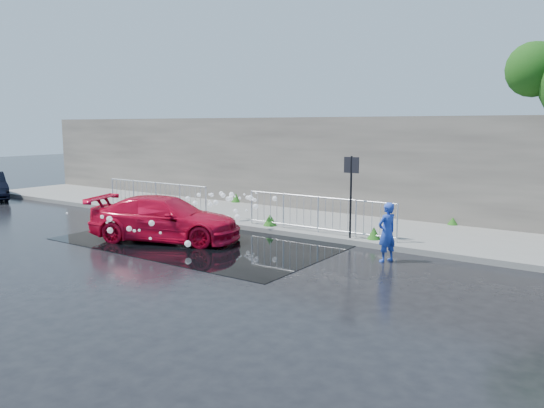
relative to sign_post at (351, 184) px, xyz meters
The scene contains 12 objects.
ground 5.50m from the sign_post, 143.57° to the right, with size 90.00×90.00×0.00m, color black.
pavement 4.90m from the sign_post, 155.66° to the left, with size 30.00×4.00×0.15m, color slate.
curb 4.51m from the sign_post, behind, with size 30.00×0.25×0.16m, color slate.
retaining_wall 5.87m from the sign_post, 135.69° to the left, with size 30.00×0.60×3.50m, color #524C45.
puddle 4.59m from the sign_post, 150.42° to the right, with size 8.00×5.00×0.01m, color black.
sign_post is the anchor object (origin of this frame).
railing_left 8.26m from the sign_post, behind, with size 5.05×0.05×1.10m.
railing_right 1.57m from the sign_post, 168.23° to the left, with size 5.05×0.05×1.10m.
weeds 5.03m from the sign_post, 164.17° to the left, with size 12.17×3.93×0.40m.
water_spray 4.79m from the sign_post, 165.70° to the right, with size 3.65×5.64×1.04m.
red_car 5.48m from the sign_post, 149.77° to the right, with size 1.81×4.45×1.29m, color red.
person 2.32m from the sign_post, 38.28° to the right, with size 0.54×0.36×1.49m, color blue.
Camera 1 is at (10.84, -10.34, 3.36)m, focal length 35.00 mm.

